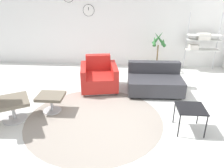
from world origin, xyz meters
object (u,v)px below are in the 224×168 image
object	(u,v)px
armchair_red	(99,78)
couch_low	(154,82)
side_table	(191,110)
potted_plant	(157,55)
ottoman	(51,99)
shelf_unit	(202,41)

from	to	relation	value
armchair_red	couch_low	size ratio (longest dim) A/B	0.80
couch_low	side_table	size ratio (longest dim) A/B	2.72
side_table	potted_plant	xyz separation A→B (m)	(-0.21, 2.98, 0.08)
couch_low	ottoman	bearing A→B (deg)	25.58
ottoman	shelf_unit	xyz separation A→B (m)	(3.54, 2.69, 0.60)
couch_low	side_table	world-z (taller)	couch_low
shelf_unit	ottoman	bearing A→B (deg)	-142.78
ottoman	potted_plant	size ratio (longest dim) A/B	0.43
armchair_red	side_table	size ratio (longest dim) A/B	2.19
ottoman	side_table	distance (m)	2.57
armchair_red	couch_low	distance (m)	1.31
couch_low	potted_plant	distance (m)	1.49
potted_plant	armchair_red	bearing A→B (deg)	-137.62
couch_low	shelf_unit	world-z (taller)	shelf_unit
ottoman	side_table	bearing A→B (deg)	-10.03
armchair_red	side_table	bearing A→B (deg)	127.07
couch_low	potted_plant	size ratio (longest dim) A/B	1.06
armchair_red	side_table	xyz separation A→B (m)	(1.74, -1.59, 0.11)
shelf_unit	armchair_red	bearing A→B (deg)	-150.67
armchair_red	shelf_unit	distance (m)	3.21
ottoman	couch_low	distance (m)	2.36
ottoman	shelf_unit	world-z (taller)	shelf_unit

